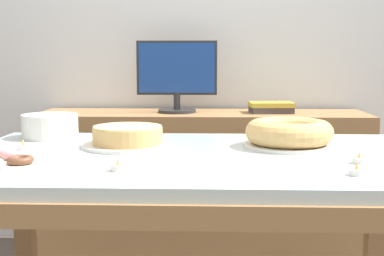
# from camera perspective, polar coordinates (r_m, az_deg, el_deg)

# --- Properties ---
(wall_back) EXTENTS (8.00, 0.10, 2.60)m
(wall_back) POSITION_cam_1_polar(r_m,az_deg,el_deg) (3.13, 1.19, 11.72)
(wall_back) COLOR silver
(wall_back) RESTS_ON ground
(dining_table) EXTENTS (1.53, 0.95, 0.77)m
(dining_table) POSITION_cam_1_polar(r_m,az_deg,el_deg) (1.71, 0.29, -5.88)
(dining_table) COLOR silver
(dining_table) RESTS_ON ground
(sideboard) EXTENTS (1.74, 0.44, 0.78)m
(sideboard) POSITION_cam_1_polar(r_m,az_deg,el_deg) (2.90, 1.04, -6.02)
(sideboard) COLOR olive
(sideboard) RESTS_ON ground
(computer_monitor) EXTENTS (0.42, 0.20, 0.38)m
(computer_monitor) POSITION_cam_1_polar(r_m,az_deg,el_deg) (2.83, -1.63, 5.49)
(computer_monitor) COLOR #262628
(computer_monitor) RESTS_ON sideboard
(book_stack) EXTENTS (0.23, 0.17, 0.06)m
(book_stack) POSITION_cam_1_polar(r_m,az_deg,el_deg) (2.85, 8.43, 2.19)
(book_stack) COLOR #3F3838
(book_stack) RESTS_ON sideboard
(cake_chocolate_round) EXTENTS (0.31, 0.31, 0.07)m
(cake_chocolate_round) POSITION_cam_1_polar(r_m,az_deg,el_deg) (1.82, -6.87, -1.02)
(cake_chocolate_round) COLOR silver
(cake_chocolate_round) RESTS_ON dining_table
(cake_golden_bundt) EXTENTS (0.31, 0.31, 0.09)m
(cake_golden_bundt) POSITION_cam_1_polar(r_m,az_deg,el_deg) (1.84, 10.31, -0.61)
(cake_golden_bundt) COLOR silver
(cake_golden_bundt) RESTS_ON dining_table
(plate_stack) EXTENTS (0.21, 0.21, 0.09)m
(plate_stack) POSITION_cam_1_polar(r_m,az_deg,el_deg) (2.09, -14.91, 0.20)
(plate_stack) COLOR silver
(plate_stack) RESTS_ON dining_table
(tealight_right_edge) EXTENTS (0.04, 0.04, 0.04)m
(tealight_right_edge) POSITION_cam_1_polar(r_m,az_deg,el_deg) (1.45, 17.15, -4.48)
(tealight_right_edge) COLOR silver
(tealight_right_edge) RESTS_ON dining_table
(tealight_centre) EXTENTS (0.04, 0.04, 0.04)m
(tealight_centre) POSITION_cam_1_polar(r_m,az_deg,el_deg) (1.45, -7.92, -4.18)
(tealight_centre) COLOR silver
(tealight_centre) RESTS_ON dining_table
(tealight_left_edge) EXTENTS (0.04, 0.04, 0.04)m
(tealight_left_edge) POSITION_cam_1_polar(r_m,az_deg,el_deg) (1.85, -17.55, -1.92)
(tealight_left_edge) COLOR silver
(tealight_left_edge) RESTS_ON dining_table
(tealight_near_cakes) EXTENTS (0.04, 0.04, 0.04)m
(tealight_near_cakes) POSITION_cam_1_polar(r_m,az_deg,el_deg) (1.61, 17.40, -3.28)
(tealight_near_cakes) COLOR silver
(tealight_near_cakes) RESTS_ON dining_table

